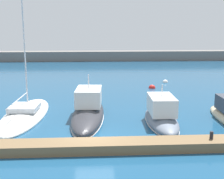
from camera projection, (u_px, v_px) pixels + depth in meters
ground_plane at (94, 140)px, 18.55m from camera, size 120.00×120.00×0.00m
dock_pier at (94, 146)px, 16.86m from camera, size 26.75×1.44×0.56m
breakwater_seawall at (94, 56)px, 62.01m from camera, size 108.00×3.24×1.93m
sailboat_white_second at (25, 114)px, 23.42m from camera, size 3.48×10.08×19.82m
motorboat_charcoal_third at (88, 111)px, 23.10m from camera, size 2.95×9.35×3.55m
motorboat_slate_fourth at (161, 115)px, 21.83m from camera, size 2.34×6.79×3.03m
mooring_buoy_red at (152, 88)px, 34.25m from camera, size 0.78×0.78×0.78m
mooring_buoy_white at (165, 82)px, 37.78m from camera, size 0.69×0.69×0.69m
dock_bollard at (211, 135)px, 17.15m from camera, size 0.20×0.20×0.44m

